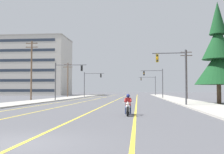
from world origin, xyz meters
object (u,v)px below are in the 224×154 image
Objects in this scene: traffic_signal_far_right at (150,83)px; utility_pole_left_far at (68,79)px; utility_pole_left_near at (31,69)px; conifer_tree_right_verge_near at (218,56)px; apartment_building_far_left_block at (32,67)px; motorcycle_with_rider at (128,107)px; utility_pole_right_far at (187,73)px; traffic_signal_near_right at (176,69)px; traffic_signal_near_left at (64,76)px; traffic_signal_mid_left at (90,81)px; traffic_signal_mid_right at (156,79)px.

utility_pole_left_far reaches higher than traffic_signal_far_right.
utility_pole_left_near is 0.75× the size of conifer_tree_right_verge_near.
apartment_building_far_left_block is (-41.29, 5.23, 5.93)m from traffic_signal_far_right.
utility_pole_left_far is (-16.88, 47.42, 4.08)m from motorcycle_with_rider.
traffic_signal_near_right is at bearing -102.78° from utility_pole_right_far.
traffic_signal_near_left is 1.00× the size of traffic_signal_mid_left.
conifer_tree_right_verge_near is (0.80, -17.98, 0.89)m from utility_pole_right_far.
traffic_signal_near_left and traffic_signal_mid_right have the same top height.
utility_pole_left_far is at bearing 132.17° from conifer_tree_right_verge_near.
traffic_signal_mid_right is 0.63× the size of utility_pole_left_near.
traffic_signal_far_right is 0.47× the size of conifer_tree_right_verge_near.
utility_pole_right_far is at bearing 92.54° from conifer_tree_right_verge_near.
utility_pole_left_far is 41.54m from conifer_tree_right_verge_near.
motorcycle_with_rider is 0.35× the size of traffic_signal_mid_right.
conifer_tree_right_verge_near reaches higher than traffic_signal_near_left.
traffic_signal_mid_right is 1.00× the size of traffic_signal_far_right.
traffic_signal_mid_right is 0.24× the size of apartment_building_far_left_block.
motorcycle_with_rider is at bearing -106.41° from utility_pole_right_far.
utility_pole_left_near reaches higher than traffic_signal_mid_right.
traffic_signal_near_right is 1.00× the size of traffic_signal_far_right.
conifer_tree_right_verge_near is at bearing -87.46° from utility_pole_right_far.
conifer_tree_right_verge_near reaches higher than motorcycle_with_rider.
traffic_signal_mid_left is at bearing 103.36° from motorcycle_with_rider.
utility_pole_right_far is at bearing 26.46° from traffic_signal_near_left.
utility_pole_right_far is at bearing -38.90° from apartment_building_far_left_block.
motorcycle_with_rider is 67.38m from traffic_signal_far_right.
utility_pole_left_far is (-21.80, 36.05, 0.65)m from traffic_signal_near_right.
utility_pole_right_far is (21.41, 10.65, 1.05)m from traffic_signal_near_left.
traffic_signal_mid_right is 1.00× the size of traffic_signal_mid_left.
traffic_signal_far_right is at bearing -7.22° from apartment_building_far_left_block.
traffic_signal_far_right is at bearing 97.07° from conifer_tree_right_verge_near.
traffic_signal_far_right is at bearing 42.34° from utility_pole_left_far.
traffic_signal_far_right is (0.16, 29.03, 0.05)m from traffic_signal_mid_right.
apartment_building_far_left_block is at bearing 128.29° from utility_pole_left_far.
traffic_signal_near_right is 0.72× the size of utility_pole_left_far.
utility_pole_right_far is (10.20, 34.62, 4.58)m from motorcycle_with_rider.
traffic_signal_mid_right is 53.86m from apartment_building_far_left_block.
utility_pole_left_near is 0.39× the size of apartment_building_far_left_block.
traffic_signal_mid_left is at bearing 151.77° from traffic_signal_mid_right.
traffic_signal_mid_right reaches higher than motorcycle_with_rider.
traffic_signal_near_right and traffic_signal_mid_left have the same top height.
utility_pole_left_far is 0.34× the size of apartment_building_far_left_block.
traffic_signal_mid_left is at bearing 75.75° from utility_pole_left_near.
motorcycle_with_rider is at bearing -76.64° from traffic_signal_mid_left.
utility_pole_left_near is (-21.50, -43.24, 1.17)m from traffic_signal_far_right.
motorcycle_with_rider is at bearing -54.92° from utility_pole_left_near.
utility_pole_left_near is (-21.69, 12.51, 1.28)m from traffic_signal_near_right.
apartment_building_far_left_block is (-41.48, 60.98, 6.04)m from traffic_signal_near_right.
traffic_signal_near_right is (4.93, 11.37, 3.44)m from motorcycle_with_rider.
traffic_signal_far_right is (4.74, 67.12, 3.54)m from motorcycle_with_rider.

